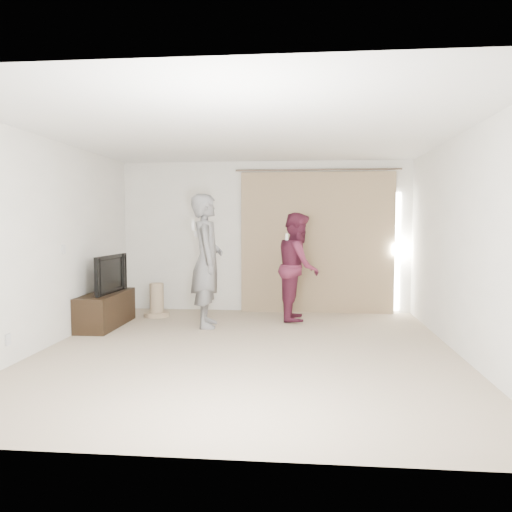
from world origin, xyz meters
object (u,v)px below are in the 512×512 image
Objects in this scene: person_woman at (298,266)px; tv at (105,274)px; tv_console at (106,310)px; person_man at (207,261)px.

tv is at bearing -164.77° from person_woman.
person_woman is at bearing -71.16° from tv.
tv reaches higher than tv_console.
person_man reaches higher than tv.
person_man is (1.51, 0.14, 0.20)m from tv.
tv_console is at bearing 0.00° from tv.
person_man is at bearing -154.80° from person_woman.
tv is at bearing 0.00° from tv_console.
person_woman reaches higher than tv_console.
tv is 0.50× the size of person_man.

